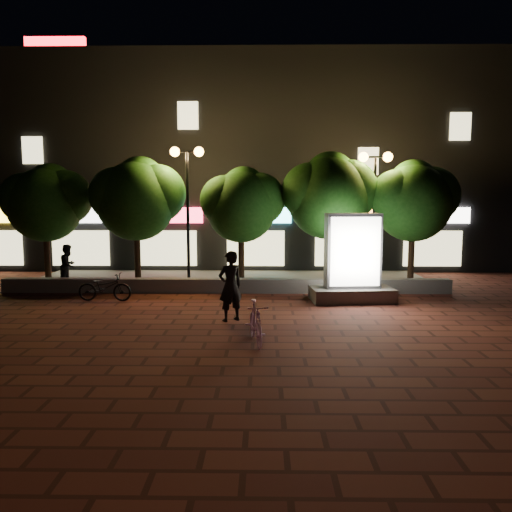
{
  "coord_description": "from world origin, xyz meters",
  "views": [
    {
      "loc": [
        1.36,
        -13.57,
        3.36
      ],
      "look_at": [
        1.13,
        1.5,
        1.61
      ],
      "focal_mm": 34.96,
      "sensor_mm": 36.0,
      "label": 1
    }
  ],
  "objects_px": {
    "tree_right": "(330,193)",
    "tree_far_left": "(47,200)",
    "street_lamp_right": "(375,184)",
    "ad_kiosk": "(352,266)",
    "rider": "(230,286)",
    "pedestrian": "(68,265)",
    "street_lamp_left": "(187,180)",
    "scooter_pink": "(256,323)",
    "scooter_parked": "(105,287)",
    "tree_left": "(138,196)",
    "tree_mid": "(242,202)",
    "tree_far_right": "(414,198)"
  },
  "relations": [
    {
      "from": "tree_right",
      "to": "rider",
      "type": "xyz_separation_m",
      "value": [
        -3.41,
        -5.62,
        -2.6
      ]
    },
    {
      "from": "tree_far_right",
      "to": "street_lamp_left",
      "type": "relative_size",
      "value": 0.92
    },
    {
      "from": "tree_far_left",
      "to": "tree_mid",
      "type": "relative_size",
      "value": 1.03
    },
    {
      "from": "street_lamp_right",
      "to": "tree_far_right",
      "type": "bearing_deg",
      "value": 9.61
    },
    {
      "from": "tree_far_left",
      "to": "pedestrian",
      "type": "distance_m",
      "value": 2.72
    },
    {
      "from": "tree_left",
      "to": "ad_kiosk",
      "type": "bearing_deg",
      "value": -20.46
    },
    {
      "from": "tree_right",
      "to": "street_lamp_right",
      "type": "xyz_separation_m",
      "value": [
        1.64,
        -0.26,
        0.33
      ]
    },
    {
      "from": "scooter_pink",
      "to": "scooter_parked",
      "type": "relative_size",
      "value": 0.94
    },
    {
      "from": "street_lamp_right",
      "to": "ad_kiosk",
      "type": "height_order",
      "value": "street_lamp_right"
    },
    {
      "from": "tree_left",
      "to": "street_lamp_right",
      "type": "relative_size",
      "value": 0.98
    },
    {
      "from": "street_lamp_right",
      "to": "ad_kiosk",
      "type": "relative_size",
      "value": 1.73
    },
    {
      "from": "tree_right",
      "to": "street_lamp_right",
      "type": "height_order",
      "value": "tree_right"
    },
    {
      "from": "tree_right",
      "to": "tree_far_left",
      "type": "bearing_deg",
      "value": -180.0
    },
    {
      "from": "street_lamp_left",
      "to": "scooter_parked",
      "type": "relative_size",
      "value": 2.94
    },
    {
      "from": "rider",
      "to": "pedestrian",
      "type": "bearing_deg",
      "value": -69.04
    },
    {
      "from": "tree_mid",
      "to": "ad_kiosk",
      "type": "bearing_deg",
      "value": -37.76
    },
    {
      "from": "tree_far_left",
      "to": "pedestrian",
      "type": "height_order",
      "value": "tree_far_left"
    },
    {
      "from": "rider",
      "to": "tree_far_right",
      "type": "bearing_deg",
      "value": -171.19
    },
    {
      "from": "tree_far_left",
      "to": "tree_far_right",
      "type": "bearing_deg",
      "value": 0.0
    },
    {
      "from": "tree_far_left",
      "to": "tree_left",
      "type": "relative_size",
      "value": 0.95
    },
    {
      "from": "tree_mid",
      "to": "tree_right",
      "type": "bearing_deg",
      "value": 0.0
    },
    {
      "from": "tree_far_left",
      "to": "street_lamp_right",
      "type": "height_order",
      "value": "street_lamp_right"
    },
    {
      "from": "street_lamp_left",
      "to": "street_lamp_right",
      "type": "xyz_separation_m",
      "value": [
        7.0,
        0.0,
        -0.13
      ]
    },
    {
      "from": "tree_left",
      "to": "street_lamp_left",
      "type": "xyz_separation_m",
      "value": [
        1.95,
        -0.26,
        0.58
      ]
    },
    {
      "from": "tree_far_right",
      "to": "street_lamp_right",
      "type": "xyz_separation_m",
      "value": [
        -1.55,
        -0.26,
        0.53
      ]
    },
    {
      "from": "tree_far_left",
      "to": "scooter_pink",
      "type": "xyz_separation_m",
      "value": [
        8.13,
        -7.79,
        -2.8
      ]
    },
    {
      "from": "street_lamp_left",
      "to": "scooter_parked",
      "type": "xyz_separation_m",
      "value": [
        -2.35,
        -2.75,
        -3.57
      ]
    },
    {
      "from": "tree_left",
      "to": "street_lamp_left",
      "type": "distance_m",
      "value": 2.05
    },
    {
      "from": "tree_far_left",
      "to": "ad_kiosk",
      "type": "relative_size",
      "value": 1.61
    },
    {
      "from": "tree_right",
      "to": "rider",
      "type": "height_order",
      "value": "tree_right"
    },
    {
      "from": "rider",
      "to": "scooter_parked",
      "type": "height_order",
      "value": "rider"
    },
    {
      "from": "tree_far_left",
      "to": "tree_mid",
      "type": "height_order",
      "value": "tree_far_left"
    },
    {
      "from": "ad_kiosk",
      "to": "scooter_parked",
      "type": "bearing_deg",
      "value": -179.01
    },
    {
      "from": "tree_far_left",
      "to": "street_lamp_left",
      "type": "relative_size",
      "value": 0.89
    },
    {
      "from": "ad_kiosk",
      "to": "rider",
      "type": "xyz_separation_m",
      "value": [
        -3.81,
        -2.74,
        -0.19
      ]
    },
    {
      "from": "scooter_parked",
      "to": "pedestrian",
      "type": "relative_size",
      "value": 1.11
    },
    {
      "from": "ad_kiosk",
      "to": "scooter_pink",
      "type": "height_order",
      "value": "ad_kiosk"
    },
    {
      "from": "tree_far_right",
      "to": "street_lamp_left",
      "type": "height_order",
      "value": "street_lamp_left"
    },
    {
      "from": "rider",
      "to": "scooter_parked",
      "type": "relative_size",
      "value": 1.1
    },
    {
      "from": "tree_right",
      "to": "ad_kiosk",
      "type": "relative_size",
      "value": 1.76
    },
    {
      "from": "tree_mid",
      "to": "street_lamp_left",
      "type": "relative_size",
      "value": 0.87
    },
    {
      "from": "tree_far_left",
      "to": "pedestrian",
      "type": "xyz_separation_m",
      "value": [
        1.01,
        -0.72,
        -2.42
      ]
    },
    {
      "from": "street_lamp_right",
      "to": "pedestrian",
      "type": "relative_size",
      "value": 3.15
    },
    {
      "from": "tree_mid",
      "to": "scooter_pink",
      "type": "xyz_separation_m",
      "value": [
        0.63,
        -7.79,
        -2.72
      ]
    },
    {
      "from": "tree_far_left",
      "to": "rider",
      "type": "xyz_separation_m",
      "value": [
        7.4,
        -5.62,
        -2.32
      ]
    },
    {
      "from": "tree_far_right",
      "to": "ad_kiosk",
      "type": "xyz_separation_m",
      "value": [
        -2.79,
        -2.88,
        -2.21
      ]
    },
    {
      "from": "tree_right",
      "to": "street_lamp_left",
      "type": "height_order",
      "value": "street_lamp_left"
    },
    {
      "from": "tree_far_right",
      "to": "tree_mid",
      "type": "bearing_deg",
      "value": -180.0
    },
    {
      "from": "tree_left",
      "to": "pedestrian",
      "type": "xyz_separation_m",
      "value": [
        -2.5,
        -0.72,
        -2.57
      ]
    },
    {
      "from": "street_lamp_left",
      "to": "street_lamp_right",
      "type": "bearing_deg",
      "value": 0.0
    }
  ]
}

